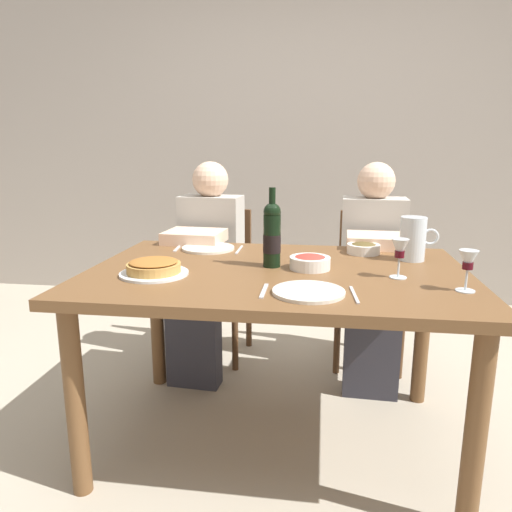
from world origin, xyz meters
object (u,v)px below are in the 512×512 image
baked_tart (154,268)px  diner_left (206,262)px  dining_table (277,291)px  dinner_plate_right_setting (309,292)px  water_pitcher (413,241)px  wine_glass_left_diner (400,251)px  wine_bottle (272,235)px  chair_left (218,272)px  wine_glass_right_diner (468,262)px  salad_bowl (310,262)px  chair_right (369,277)px  diner_right (373,267)px  dinner_plate_left_setting (208,248)px  olive_bowl (364,248)px

baked_tart → diner_left: size_ratio=0.23×
dining_table → dinner_plate_right_setting: (0.13, -0.30, 0.10)m
water_pitcher → dining_table: bearing=-156.7°
dining_table → water_pitcher: size_ratio=8.00×
dining_table → wine_glass_left_diner: bearing=-7.7°
wine_bottle → wine_glass_left_diner: bearing=-12.2°
baked_tart → chair_left: 1.07m
wine_glass_right_diner → salad_bowl: bearing=156.5°
dining_table → baked_tart: (-0.46, -0.15, 0.12)m
dinner_plate_right_setting → diner_left: 1.13m
salad_bowl → chair_right: (0.32, 0.88, -0.29)m
dinner_plate_right_setting → wine_glass_right_diner: bearing=10.8°
dining_table → chair_left: bearing=116.7°
salad_bowl → dining_table: bearing=-168.4°
dining_table → diner_right: bearing=56.4°
water_pitcher → baked_tart: size_ratio=0.72×
wine_glass_left_diner → diner_left: size_ratio=0.13×
wine_bottle → diner_left: size_ratio=0.28×
wine_glass_left_diner → wine_glass_right_diner: 0.25m
wine_glass_left_diner → dinner_plate_left_setting: 0.92m
dinner_plate_left_setting → dinner_plate_right_setting: same height
dinner_plate_right_setting → diner_left: size_ratio=0.21×
dinner_plate_right_setting → wine_bottle: bearing=114.9°
wine_bottle → wine_glass_left_diner: 0.50m
salad_bowl → olive_bowl: salad_bowl is taller
chair_left → chair_right: 0.90m
olive_bowl → dinner_plate_left_setting: bearing=-179.0°
wine_glass_right_diner → dinner_plate_right_setting: bearing=-169.2°
olive_bowl → chair_left: (-0.81, 0.54, -0.29)m
salad_bowl → diner_right: bearing=63.8°
chair_right → wine_glass_left_diner: bearing=92.5°
salad_bowl → diner_left: diner_left is taller
water_pitcher → wine_glass_right_diner: (0.10, -0.44, 0.02)m
salad_bowl → wine_glass_left_diner: size_ratio=1.10×
olive_bowl → wine_glass_right_diner: wine_glass_right_diner is taller
dining_table → salad_bowl: bearing=11.6°
wine_glass_right_diner → chair_right: wine_glass_right_diner is taller
wine_bottle → chair_left: (-0.42, 0.84, -0.40)m
dinner_plate_left_setting → diner_right: diner_right is taller
water_pitcher → wine_glass_left_diner: water_pitcher is taller
wine_bottle → wine_glass_left_diner: (0.49, -0.11, -0.03)m
dining_table → olive_bowl: bearing=43.4°
wine_glass_left_diner → diner_left: (-0.92, 0.71, -0.25)m
baked_tart → salad_bowl: (0.59, 0.17, 0.00)m
dining_table → wine_glass_left_diner: (0.46, -0.06, 0.20)m
diner_left → diner_right: (0.90, 0.02, 0.00)m
salad_bowl → wine_glass_right_diner: bearing=-23.5°
wine_bottle → water_pitcher: wine_bottle is taller
wine_bottle → chair_right: wine_bottle is taller
wine_glass_right_diner → chair_left: (-1.10, 1.09, -0.36)m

